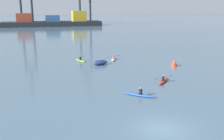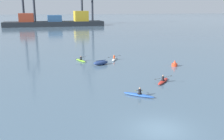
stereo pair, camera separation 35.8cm
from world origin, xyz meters
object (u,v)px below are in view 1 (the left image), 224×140
capsized_dinghy (100,63)px  kayak_red (163,81)px  kayak_white (114,59)px  container_barge (53,22)px  kayak_lime (80,60)px  kayak_blue (140,94)px  channel_buoy (174,64)px

capsized_dinghy → kayak_red: kayak_red is taller
kayak_white → container_barge: bearing=93.3°
container_barge → kayak_lime: bearing=-90.3°
container_barge → kayak_lime: (-0.52, -91.40, -2.18)m
capsized_dinghy → kayak_blue: (0.51, -15.44, -0.18)m
kayak_blue → kayak_red: kayak_red is taller
container_barge → kayak_red: size_ratio=17.38×
capsized_dinghy → channel_buoy: (10.99, -4.08, 0.01)m
kayak_blue → channel_buoy: bearing=47.3°
channel_buoy → kayak_blue: channel_buoy is taller
capsized_dinghy → kayak_blue: kayak_blue is taller
capsized_dinghy → kayak_white: 4.61m
channel_buoy → kayak_blue: bearing=-132.7°
capsized_dinghy → kayak_red: bearing=-65.8°
container_barge → channel_buoy: 100.12m
kayak_lime → channel_buoy: bearing=-29.8°
kayak_red → container_barge: bearing=94.0°
kayak_lime → kayak_red: (7.90, -15.34, 0.00)m
kayak_red → channel_buoy: bearing=52.4°
channel_buoy → kayak_red: (-5.79, -7.50, -0.19)m
container_barge → capsized_dinghy: (2.17, -95.15, -2.01)m
kayak_white → kayak_lime: bearing=175.8°
kayak_lime → kayak_blue: kayak_blue is taller
capsized_dinghy → kayak_red: 12.70m
kayak_red → kayak_lime: bearing=117.3°
capsized_dinghy → channel_buoy: size_ratio=2.81×
container_barge → channel_buoy: size_ratio=49.88×
kayak_lime → kayak_white: (5.90, -0.44, 0.00)m
container_barge → kayak_white: bearing=-86.7°
channel_buoy → kayak_white: 10.74m
capsized_dinghy → channel_buoy: channel_buoy is taller
channel_buoy → kayak_lime: 15.77m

